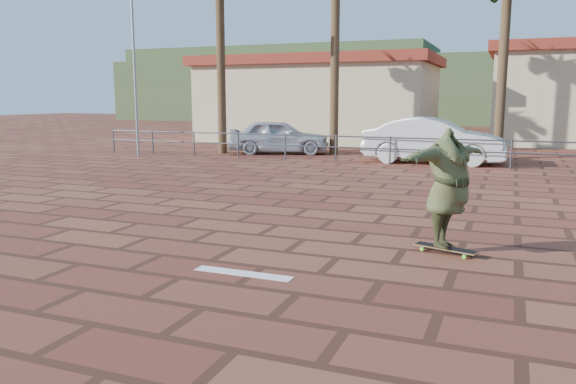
# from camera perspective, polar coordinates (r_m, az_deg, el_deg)

# --- Properties ---
(ground) EXTENTS (120.00, 120.00, 0.00)m
(ground) POSITION_cam_1_polar(r_m,az_deg,el_deg) (9.01, -5.21, -5.57)
(ground) COLOR brown
(ground) RESTS_ON ground
(paint_stripe) EXTENTS (1.40, 0.22, 0.01)m
(paint_stripe) POSITION_cam_1_polar(r_m,az_deg,el_deg) (7.68, -4.58, -8.24)
(paint_stripe) COLOR white
(paint_stripe) RESTS_ON ground
(guardrail) EXTENTS (24.06, 0.06, 1.00)m
(guardrail) POSITION_cam_1_polar(r_m,az_deg,el_deg) (20.21, 10.34, 4.69)
(guardrail) COLOR #47494F
(guardrail) RESTS_ON ground
(flagpole) EXTENTS (1.30, 0.10, 8.00)m
(flagpole) POSITION_cam_1_polar(r_m,az_deg,el_deg) (23.41, -15.20, 14.87)
(flagpole) COLOR gray
(flagpole) RESTS_ON ground
(building_west) EXTENTS (12.60, 7.60, 4.50)m
(building_west) POSITION_cam_1_polar(r_m,az_deg,el_deg) (31.37, 3.21, 9.44)
(building_west) COLOR beige
(building_west) RESTS_ON ground
(hill_front) EXTENTS (70.00, 18.00, 6.00)m
(hill_front) POSITION_cam_1_polar(r_m,az_deg,el_deg) (57.89, 18.01, 9.76)
(hill_front) COLOR #384C28
(hill_front) RESTS_ON ground
(hill_back) EXTENTS (35.00, 14.00, 8.00)m
(hill_back) POSITION_cam_1_polar(r_m,az_deg,el_deg) (68.85, -0.50, 10.95)
(hill_back) COLOR #384C28
(hill_back) RESTS_ON ground
(longboard) EXTENTS (1.00, 0.50, 0.10)m
(longboard) POSITION_cam_1_polar(r_m,az_deg,el_deg) (8.92, 15.69, -5.54)
(longboard) COLOR olive
(longboard) RESTS_ON ground
(skateboarder) EXTENTS (1.41, 2.29, 1.82)m
(skateboarder) POSITION_cam_1_polar(r_m,az_deg,el_deg) (8.73, 15.97, 0.34)
(skateboarder) COLOR #464B28
(skateboarder) RESTS_ON longboard
(car_silver) EXTENTS (4.54, 2.98, 1.44)m
(car_silver) POSITION_cam_1_polar(r_m,az_deg,el_deg) (23.81, -0.94, 5.65)
(car_silver) COLOR #B4B6BC
(car_silver) RESTS_ON ground
(car_white) EXTENTS (5.01, 1.85, 1.64)m
(car_white) POSITION_cam_1_polar(r_m,az_deg,el_deg) (20.97, 14.58, 5.09)
(car_white) COLOR white
(car_white) RESTS_ON ground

